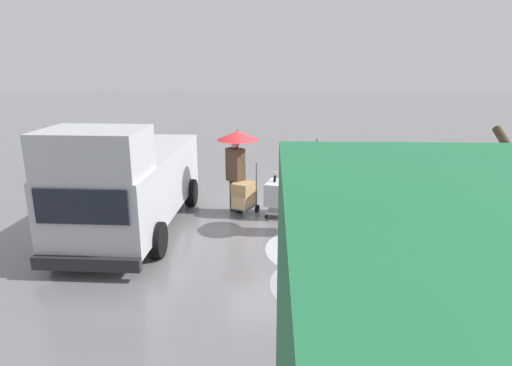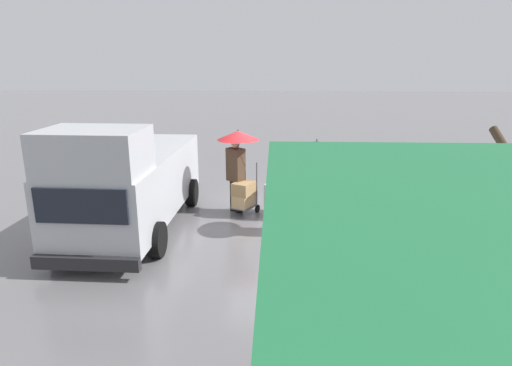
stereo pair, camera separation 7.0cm
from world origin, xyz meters
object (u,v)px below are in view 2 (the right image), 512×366
object	(u,v)px
hand_dolly_boxes	(244,195)
pedestrian_pink_side	(317,165)
pedestrian_black_side	(237,152)
shopping_cart_vendor	(278,194)
cargo_van_parked_right	(129,181)

from	to	relation	value
hand_dolly_boxes	pedestrian_pink_side	size ratio (longest dim) A/B	0.61
pedestrian_black_side	shopping_cart_vendor	bearing A→B (deg)	167.68
pedestrian_pink_side	pedestrian_black_side	size ratio (longest dim) A/B	1.00
cargo_van_parked_right	pedestrian_black_side	xyz separation A→B (m)	(-2.31, -1.37, 0.41)
cargo_van_parked_right	pedestrian_pink_side	distance (m)	4.21
cargo_van_parked_right	shopping_cart_vendor	xyz separation A→B (m)	(-3.35, -1.15, -0.61)
hand_dolly_boxes	shopping_cart_vendor	bearing A→B (deg)	177.63
shopping_cart_vendor	pedestrian_black_side	distance (m)	1.47
pedestrian_pink_side	pedestrian_black_side	xyz separation A→B (m)	(1.88, -1.33, 0.01)
hand_dolly_boxes	pedestrian_pink_side	bearing A→B (deg)	146.30
cargo_van_parked_right	shopping_cart_vendor	world-z (taller)	cargo_van_parked_right
pedestrian_pink_side	pedestrian_black_side	world-z (taller)	same
pedestrian_black_side	pedestrian_pink_side	bearing A→B (deg)	144.80
pedestrian_black_side	hand_dolly_boxes	bearing A→B (deg)	132.95
cargo_van_parked_right	pedestrian_black_side	bearing A→B (deg)	-149.26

